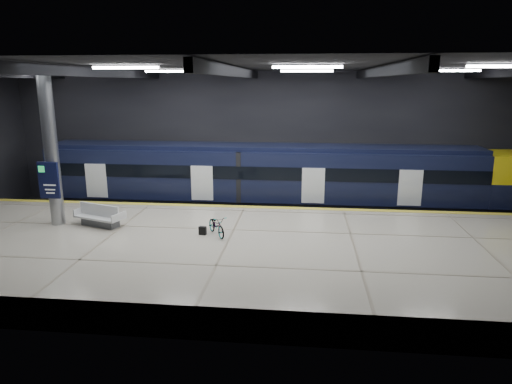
# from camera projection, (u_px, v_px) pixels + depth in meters

# --- Properties ---
(ground) EXTENTS (30.00, 30.00, 0.00)m
(ground) POSITION_uv_depth(u_px,v_px,m) (237.00, 245.00, 21.02)
(ground) COLOR black
(ground) RESTS_ON ground
(room_shell) EXTENTS (30.10, 16.10, 8.05)m
(room_shell) POSITION_uv_depth(u_px,v_px,m) (236.00, 121.00, 19.68)
(room_shell) COLOR black
(room_shell) RESTS_ON ground
(platform) EXTENTS (30.00, 11.00, 1.10)m
(platform) POSITION_uv_depth(u_px,v_px,m) (228.00, 254.00, 18.47)
(platform) COLOR #C1B4A3
(platform) RESTS_ON ground
(safety_strip) EXTENTS (30.00, 0.40, 0.01)m
(safety_strip) POSITION_uv_depth(u_px,v_px,m) (245.00, 207.00, 23.42)
(safety_strip) COLOR yellow
(safety_strip) RESTS_ON platform
(rails) EXTENTS (30.00, 1.52, 0.16)m
(rails) POSITION_uv_depth(u_px,v_px,m) (251.00, 211.00, 26.32)
(rails) COLOR gray
(rails) RESTS_ON ground
(train) EXTENTS (29.40, 2.84, 3.79)m
(train) POSITION_uv_depth(u_px,v_px,m) (291.00, 179.00, 25.62)
(train) COLOR black
(train) RESTS_ON ground
(bench) EXTENTS (2.43, 1.62, 0.99)m
(bench) POSITION_uv_depth(u_px,v_px,m) (100.00, 218.00, 20.24)
(bench) COLOR #595B60
(bench) RESTS_ON platform
(bicycle) EXTENTS (1.34, 1.68, 0.85)m
(bicycle) POSITION_uv_depth(u_px,v_px,m) (217.00, 225.00, 18.98)
(bicycle) COLOR #99999E
(bicycle) RESTS_ON platform
(pannier_bag) EXTENTS (0.33, 0.23, 0.35)m
(pannier_bag) POSITION_uv_depth(u_px,v_px,m) (203.00, 231.00, 19.10)
(pannier_bag) COLOR black
(pannier_bag) RESTS_ON platform
(info_column) EXTENTS (0.90, 0.78, 6.90)m
(info_column) POSITION_uv_depth(u_px,v_px,m) (51.00, 150.00, 19.80)
(info_column) COLOR #9EA0A5
(info_column) RESTS_ON platform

